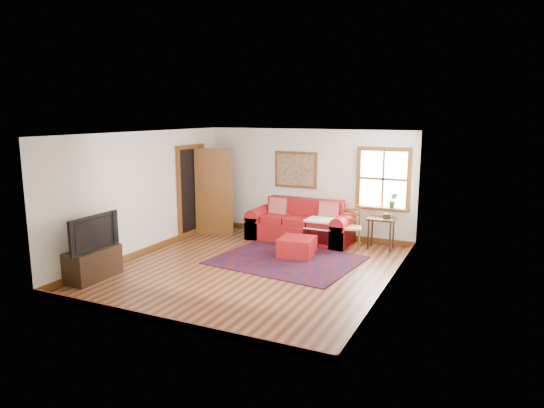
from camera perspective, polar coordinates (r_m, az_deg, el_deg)
The scene contains 13 objects.
ground at distance 9.14m, azimuth -2.12°, elevation -7.55°, with size 5.50×5.50×0.00m, color #482213.
room_envelope at distance 8.78m, azimuth -2.14°, elevation 2.77°, with size 5.04×5.54×2.52m.
window at distance 10.76m, azimuth 13.06°, elevation 2.14°, with size 1.18×0.20×1.38m.
doorway at distance 11.48m, azimuth -7.86°, elevation 1.60°, with size 0.89×1.08×2.14m.
framed_artwork at distance 11.35m, azimuth 2.79°, elevation 4.04°, with size 1.05×0.07×0.85m.
persian_rug at distance 9.59m, azimuth 1.72°, elevation -6.60°, with size 2.67×2.14×0.02m, color #500B11.
red_leather_sofa at distance 11.06m, azimuth 3.42°, elevation -2.70°, with size 2.34×0.97×0.92m.
red_ottoman at distance 9.84m, azimuth 2.97°, elevation -5.06°, with size 0.68×0.68×0.39m, color maroon.
side_table at distance 10.53m, azimuth 12.74°, elevation -2.26°, with size 0.56×0.42×0.67m.
ladder_back_chair at distance 10.47m, azimuth 9.25°, elevation -2.51°, with size 0.52×0.51×0.92m.
media_cabinet at distance 9.04m, azimuth -20.29°, elevation -6.63°, with size 0.44×0.98×0.54m, color black.
television at distance 8.85m, azimuth -20.66°, elevation -3.13°, with size 1.08×0.14×0.62m, color black.
candle_hurricane at distance 9.18m, azimuth -18.50°, elevation -3.97°, with size 0.12×0.12×0.18m.
Camera 1 is at (4.00, -7.71, 2.85)m, focal length 32.00 mm.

